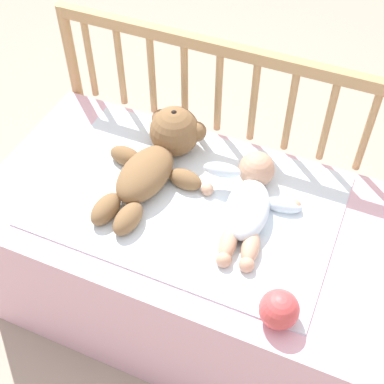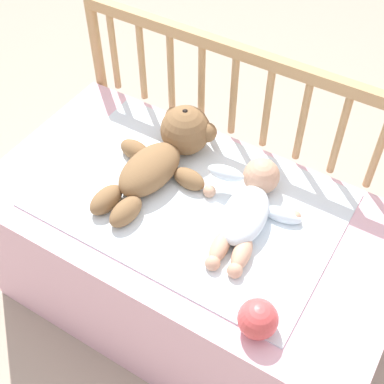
# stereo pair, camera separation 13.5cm
# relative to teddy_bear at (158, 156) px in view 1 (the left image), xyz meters

# --- Properties ---
(ground_plane) EXTENTS (12.00, 12.00, 0.00)m
(ground_plane) POSITION_rel_teddy_bear_xyz_m (0.15, -0.10, -0.57)
(ground_plane) COLOR tan
(crib_mattress) EXTENTS (1.19, 0.63, 0.51)m
(crib_mattress) POSITION_rel_teddy_bear_xyz_m (0.15, -0.10, -0.32)
(crib_mattress) COLOR #EDB7C6
(crib_mattress) RESTS_ON ground_plane
(crib_rail) EXTENTS (1.19, 0.04, 0.83)m
(crib_rail) POSITION_rel_teddy_bear_xyz_m (0.15, 0.24, 0.02)
(crib_rail) COLOR tan
(crib_rail) RESTS_ON ground_plane
(blanket) EXTENTS (0.83, 0.55, 0.01)m
(blanket) POSITION_rel_teddy_bear_xyz_m (0.13, -0.08, -0.06)
(blanket) COLOR white
(blanket) RESTS_ON crib_mattress
(teddy_bear) EXTENTS (0.31, 0.46, 0.15)m
(teddy_bear) POSITION_rel_teddy_bear_xyz_m (0.00, 0.00, 0.00)
(teddy_bear) COLOR olive
(teddy_bear) RESTS_ON crib_mattress
(baby) EXTENTS (0.30, 0.38, 0.10)m
(baby) POSITION_rel_teddy_bear_xyz_m (0.30, -0.04, -0.02)
(baby) COLOR white
(baby) RESTS_ON crib_mattress
(toy_ball) EXTENTS (0.10, 0.10, 0.10)m
(toy_ball) POSITION_rel_teddy_bear_xyz_m (0.47, -0.33, -0.01)
(toy_ball) COLOR #DB4C4C
(toy_ball) RESTS_ON crib_mattress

